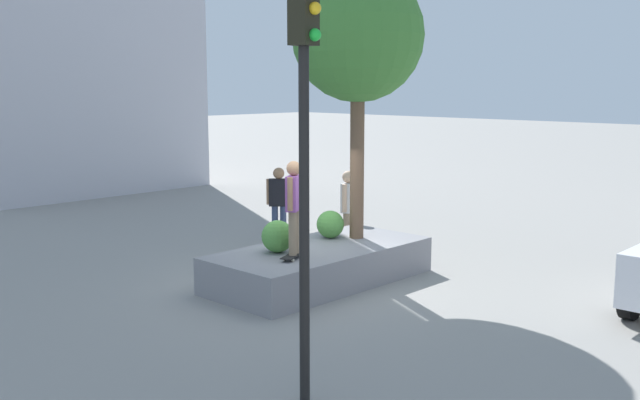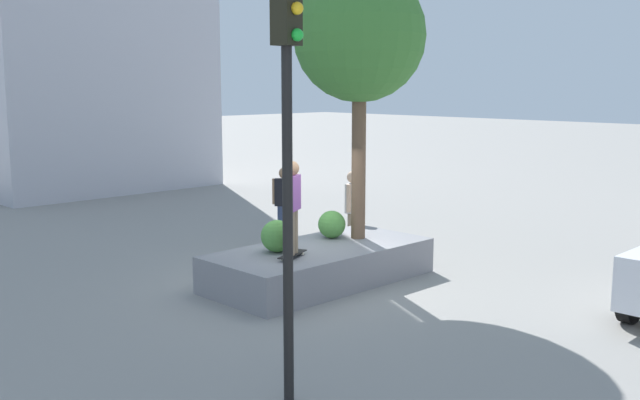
{
  "view_description": "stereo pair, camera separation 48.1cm",
  "coord_description": "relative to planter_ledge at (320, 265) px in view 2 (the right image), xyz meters",
  "views": [
    {
      "loc": [
        9.42,
        9.44,
        3.73
      ],
      "look_at": [
        -0.35,
        0.12,
        1.58
      ],
      "focal_mm": 41.06,
      "sensor_mm": 36.0,
      "label": 1
    },
    {
      "loc": [
        9.08,
        9.78,
        3.73
      ],
      "look_at": [
        -0.35,
        0.12,
        1.58
      ],
      "focal_mm": 41.06,
      "sensor_mm": 36.0,
      "label": 2
    }
  ],
  "objects": [
    {
      "name": "ground_plane",
      "position": [
        0.35,
        -0.12,
        -0.34
      ],
      "size": [
        120.0,
        120.0,
        0.0
      ],
      "primitive_type": "plane",
      "color": "gray"
    },
    {
      "name": "planter_ledge",
      "position": [
        0.0,
        0.0,
        0.0
      ],
      "size": [
        4.38,
        2.04,
        0.68
      ],
      "primitive_type": "cube",
      "color": "gray",
      "rests_on": "ground"
    },
    {
      "name": "plaza_tree",
      "position": [
        -1.12,
        -0.06,
        4.27
      ],
      "size": [
        2.56,
        2.56,
        5.25
      ],
      "color": "brown",
      "rests_on": "planter_ledge"
    },
    {
      "name": "boxwood_shrub",
      "position": [
        -0.74,
        -0.42,
        0.62
      ],
      "size": [
        0.55,
        0.55,
        0.55
      ],
      "primitive_type": "sphere",
      "color": "#4C8C3D",
      "rests_on": "planter_ledge"
    },
    {
      "name": "hedge_clump",
      "position": [
        0.85,
        -0.26,
        0.64
      ],
      "size": [
        0.59,
        0.59,
        0.59
      ],
      "primitive_type": "sphere",
      "color": "#4C8C3D",
      "rests_on": "planter_ledge"
    },
    {
      "name": "skateboard",
      "position": [
        0.95,
        0.28,
        0.4
      ],
      "size": [
        0.82,
        0.5,
        0.07
      ],
      "color": "black",
      "rests_on": "planter_ledge"
    },
    {
      "name": "skateboarder",
      "position": [
        0.95,
        0.28,
        1.37
      ],
      "size": [
        0.5,
        0.38,
        1.65
      ],
      "color": "#847056",
      "rests_on": "skateboard"
    },
    {
      "name": "traffic_light_corner",
      "position": [
        3.97,
        3.55,
        3.04
      ],
      "size": [
        0.32,
        0.36,
        5.0
      ],
      "color": "black",
      "rests_on": "ground"
    },
    {
      "name": "passerby_with_bag",
      "position": [
        -2.53,
        -1.53,
        0.69
      ],
      "size": [
        0.57,
        0.37,
        1.79
      ],
      "color": "#847056",
      "rests_on": "ground"
    },
    {
      "name": "bystander_watching",
      "position": [
        -2.07,
        -3.34,
        0.67
      ],
      "size": [
        0.47,
        0.48,
        1.76
      ],
      "color": "navy",
      "rests_on": "ground"
    }
  ]
}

